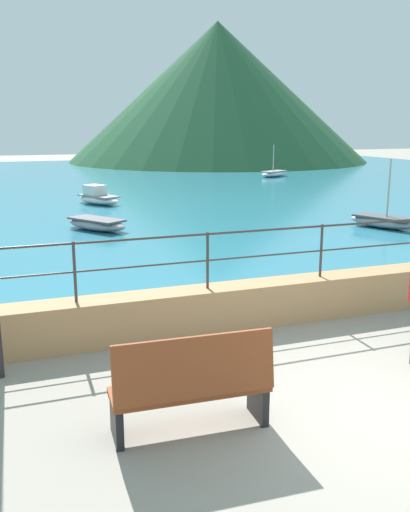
{
  "coord_description": "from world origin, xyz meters",
  "views": [
    {
      "loc": [
        -3.97,
        -4.74,
        3.21
      ],
      "look_at": [
        -0.88,
        3.7,
        1.1
      ],
      "focal_mm": 39.15,
      "sensor_mm": 36.0,
      "label": 1
    }
  ],
  "objects_px": {
    "boat_4": "(98,197)",
    "boat_5": "(383,221)",
    "bench_main": "(192,385)",
    "boat_6": "(274,173)",
    "boat_1": "(97,224)"
  },
  "relations": [
    {
      "from": "boat_4",
      "to": "boat_5",
      "type": "xyz_separation_m",
      "value": [
        7.56,
        -8.53,
        -0.06
      ]
    },
    {
      "from": "boat_5",
      "to": "bench_main",
      "type": "bearing_deg",
      "value": -135.79
    },
    {
      "from": "bench_main",
      "to": "boat_4",
      "type": "height_order",
      "value": "bench_main"
    },
    {
      "from": "boat_4",
      "to": "boat_6",
      "type": "xyz_separation_m",
      "value": [
        12.43,
        8.65,
        -0.06
      ]
    },
    {
      "from": "boat_1",
      "to": "boat_6",
      "type": "relative_size",
      "value": 0.99
    },
    {
      "from": "boat_4",
      "to": "boat_5",
      "type": "distance_m",
      "value": 11.39
    },
    {
      "from": "boat_1",
      "to": "boat_6",
      "type": "height_order",
      "value": "boat_6"
    },
    {
      "from": "boat_4",
      "to": "bench_main",
      "type": "bearing_deg",
      "value": -96.32
    },
    {
      "from": "boat_6",
      "to": "bench_main",
      "type": "bearing_deg",
      "value": -118.58
    },
    {
      "from": "boat_1",
      "to": "boat_5",
      "type": "distance_m",
      "value": 8.98
    },
    {
      "from": "boat_5",
      "to": "boat_1",
      "type": "bearing_deg",
      "value": 162.62
    },
    {
      "from": "bench_main",
      "to": "boat_5",
      "type": "relative_size",
      "value": 0.7
    },
    {
      "from": "boat_4",
      "to": "boat_6",
      "type": "distance_m",
      "value": 15.15
    },
    {
      "from": "bench_main",
      "to": "boat_1",
      "type": "xyz_separation_m",
      "value": [
        0.96,
        11.95,
        -0.3
      ]
    },
    {
      "from": "boat_1",
      "to": "boat_6",
      "type": "distance_m",
      "value": 19.77
    }
  ]
}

